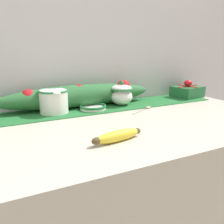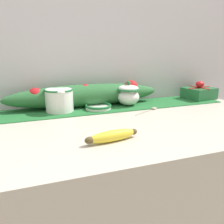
# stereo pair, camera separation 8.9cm
# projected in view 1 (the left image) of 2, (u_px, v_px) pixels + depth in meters

# --- Properties ---
(back_wall) EXTENTS (2.25, 0.04, 2.40)m
(back_wall) POSITION_uv_depth(u_px,v_px,m) (71.00, 46.00, 1.16)
(back_wall) COLOR silver
(back_wall) RESTS_ON ground_plane
(table_runner) EXTENTS (1.33, 0.21, 0.00)m
(table_runner) POSITION_uv_depth(u_px,v_px,m) (83.00, 110.00, 1.12)
(table_runner) COLOR #236B33
(table_runner) RESTS_ON countertop
(cream_pitcher) EXTENTS (0.12, 0.14, 0.10)m
(cream_pitcher) POSITION_uv_depth(u_px,v_px,m) (54.00, 100.00, 1.05)
(cream_pitcher) COLOR white
(cream_pitcher) RESTS_ON countertop
(sugar_bowl) EXTENTS (0.11, 0.11, 0.12)m
(sugar_bowl) POSITION_uv_depth(u_px,v_px,m) (122.00, 94.00, 1.19)
(sugar_bowl) COLOR white
(sugar_bowl) RESTS_ON countertop
(small_dish) EXTENTS (0.12, 0.12, 0.02)m
(small_dish) POSITION_uv_depth(u_px,v_px,m) (93.00, 107.00, 1.12)
(small_dish) COLOR white
(small_dish) RESTS_ON countertop
(banana) EXTENTS (0.18, 0.06, 0.04)m
(banana) POSITION_uv_depth(u_px,v_px,m) (117.00, 136.00, 0.75)
(banana) COLOR yellow
(banana) RESTS_ON countertop
(spoon) EXTENTS (0.14, 0.09, 0.01)m
(spoon) POSITION_uv_depth(u_px,v_px,m) (147.00, 108.00, 1.14)
(spoon) COLOR #A89E89
(spoon) RESTS_ON countertop
(gift_box) EXTENTS (0.17, 0.15, 0.09)m
(gift_box) POSITION_uv_depth(u_px,v_px,m) (187.00, 91.00, 1.38)
(gift_box) COLOR #236638
(gift_box) RESTS_ON countertop
(poinsettia_garland) EXTENTS (0.74, 0.11, 0.11)m
(poinsettia_garland) POSITION_uv_depth(u_px,v_px,m) (79.00, 96.00, 1.15)
(poinsettia_garland) COLOR #2D6B38
(poinsettia_garland) RESTS_ON countertop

